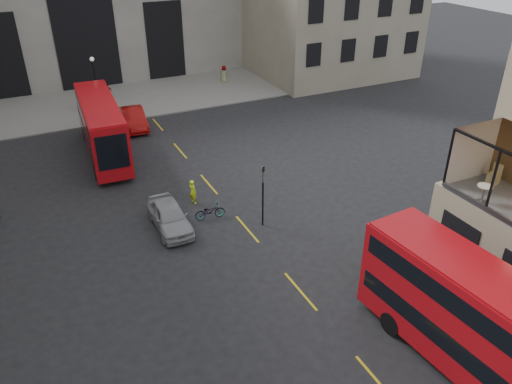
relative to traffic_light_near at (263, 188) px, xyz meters
name	(u,v)px	position (x,y,z in m)	size (l,w,h in m)	color
ground	(419,366)	(1.00, -12.00, -2.42)	(140.00, 140.00, 0.00)	black
pavement_far	(93,103)	(-5.00, 26.00, -2.36)	(40.00, 12.00, 0.12)	slate
traffic_light_near	(263,188)	(0.00, 0.00, 0.00)	(0.16, 0.20, 3.80)	black
street_lamp_b	(97,91)	(-5.00, 22.00, -0.03)	(0.36, 0.36, 5.33)	black
bus_near	(495,332)	(2.58, -13.60, 0.15)	(3.52, 11.66, 4.59)	#A50B12
bus_far	(101,126)	(-6.23, 13.67, -0.05)	(3.03, 10.73, 4.23)	#AB0B11
car_a	(170,216)	(-4.89, 2.09, -1.66)	(1.81, 4.51, 1.54)	#92949A
car_b	(134,118)	(-2.92, 18.25, -1.62)	(1.71, 4.91, 1.62)	#9D0A09
bicycle	(210,211)	(-2.46, 2.04, -1.96)	(0.62, 1.78, 0.93)	gray
cyclist	(193,192)	(-2.74, 4.18, -1.63)	(0.58, 0.38, 1.58)	#DBFF1A
pedestrian_b	(81,100)	(-6.17, 24.56, -1.44)	(1.27, 0.73, 1.96)	gray
pedestrian_c	(108,92)	(-3.39, 26.39, -1.63)	(0.93, 0.39, 1.59)	gray
pedestrian_d	(224,74)	(8.87, 26.74, -1.52)	(0.88, 0.57, 1.80)	gray
cafe_table_far	(484,191)	(6.40, -8.91, 2.72)	(0.66, 0.66, 0.82)	white
cafe_chair_d	(494,178)	(8.28, -7.85, 2.47)	(0.55, 0.55, 0.96)	tan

